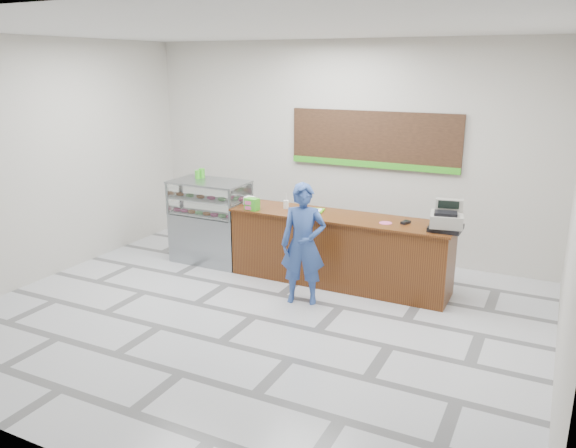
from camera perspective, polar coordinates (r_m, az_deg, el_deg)
The scene contains 16 objects.
floor at distance 7.29m, azimuth -3.52°, elevation -9.37°, with size 7.00×7.00×0.00m, color #BBBBC0.
back_wall at distance 9.41m, azimuth 5.48°, elevation 7.55°, with size 7.00×7.00×0.00m, color beige.
ceiling at distance 6.60m, azimuth -4.07°, elevation 19.25°, with size 7.00×7.00×0.00m, color silver.
sales_counter at distance 8.18m, azimuth 5.19°, elevation -2.63°, with size 3.26×0.76×1.03m.
display_case at distance 9.13m, azimuth -7.87°, elevation 0.32°, with size 1.22×0.72×1.33m.
menu_board at distance 9.16m, azimuth 8.66°, elevation 8.38°, with size 2.80×0.06×0.90m.
cash_register at distance 7.56m, azimuth 15.81°, elevation 0.47°, with size 0.48×0.50×0.39m.
card_terminal at distance 7.76m, azimuth 11.86°, elevation 0.16°, with size 0.07×0.15×0.04m, color black.
serving_tray at distance 8.28m, azimuth 2.40°, elevation 1.42°, with size 0.40×0.32×0.02m.
napkin_box at distance 8.66m, azimuth -3.96°, elevation 2.40°, with size 0.14×0.14×0.12m, color white.
straw_cup at distance 8.39m, azimuth -0.20°, elevation 2.00°, with size 0.08×0.08×0.12m, color silver.
promo_box at distance 8.31m, azimuth -3.67°, elevation 2.03°, with size 0.20×0.13×0.18m, color green.
donut_decal at distance 7.74m, azimuth 9.87°, elevation 0.11°, with size 0.17×0.17×0.00m, color #D14E87.
green_cup_left at distance 9.21m, azimuth -9.17°, elevation 5.00°, with size 0.08×0.08×0.13m, color green.
green_cup_right at distance 9.26m, azimuth -8.75°, elevation 5.13°, with size 0.10×0.10×0.15m, color green.
customer at distance 7.43m, azimuth 1.56°, elevation -2.05°, with size 0.60×0.39×1.64m, color #2E4B91.
Camera 1 is at (3.32, -5.70, 3.12)m, focal length 35.00 mm.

